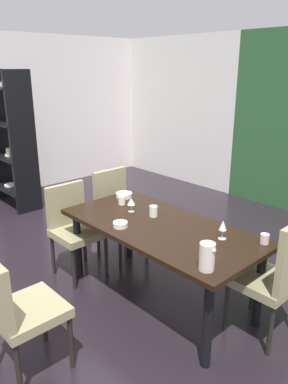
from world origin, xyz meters
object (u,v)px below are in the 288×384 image
at_px(display_shelf, 9,140).
at_px(pitcher_east, 207,256).
at_px(wine_glass_center, 131,202).
at_px(serving_bowl_right, 124,195).
at_px(cup_corner, 122,200).
at_px(dining_table, 160,234).
at_px(chair_left_near, 74,225).
at_px(cup_left, 153,211).
at_px(wine_glass_front, 223,226).
at_px(serving_bowl_south, 120,224).
at_px(chair_right_far, 275,274).
at_px(cup_north, 265,239).
at_px(chair_left_far, 117,209).
at_px(chair_head_near, 17,307).

height_order(display_shelf, pitcher_east, display_shelf).
xyz_separation_m(wine_glass_center, serving_bowl_right, (-0.35, 0.21, -0.07)).
bearing_deg(cup_corner, dining_table, -7.82).
height_order(dining_table, pitcher_east, pitcher_east).
relative_size(chair_left_near, cup_left, 9.13).
height_order(wine_glass_center, wine_glass_front, wine_glass_front).
xyz_separation_m(display_shelf, serving_bowl_south, (3.06, -0.42, -0.24)).
bearing_deg(display_shelf, cup_left, -1.10).
relative_size(wine_glass_front, cup_corner, 1.82).
height_order(chair_right_far, pitcher_east, chair_right_far).
distance_m(wine_glass_front, serving_bowl_south, 0.84).
distance_m(cup_corner, cup_north, 1.41).
distance_m(display_shelf, wine_glass_center, 2.86).
relative_size(chair_right_far, chair_left_near, 1.10).
xyz_separation_m(display_shelf, serving_bowl_right, (2.50, 0.08, -0.24)).
height_order(wine_glass_front, cup_left, wine_glass_front).
xyz_separation_m(chair_left_near, serving_bowl_south, (0.73, 0.01, 0.23)).
bearing_deg(chair_left_far, cup_corner, 58.48).
bearing_deg(dining_table, cup_corner, 172.18).
distance_m(wine_glass_center, cup_left, 0.24).
relative_size(wine_glass_center, serving_bowl_right, 0.76).
bearing_deg(cup_corner, chair_left_near, -131.15).
relative_size(chair_left_far, display_shelf, 0.48).
xyz_separation_m(wine_glass_center, cup_corner, (-0.20, 0.06, -0.05)).
xyz_separation_m(dining_table, wine_glass_front, (0.52, 0.17, 0.19)).
height_order(display_shelf, serving_bowl_south, display_shelf).
xyz_separation_m(chair_head_near, serving_bowl_right, (-0.73, 1.52, 0.23)).
xyz_separation_m(chair_right_far, serving_bowl_south, (-1.13, -0.55, 0.20)).
height_order(chair_left_far, chair_left_near, chair_left_far).
xyz_separation_m(display_shelf, pitcher_east, (3.98, -0.45, -0.17)).
height_order(chair_left_far, cup_corner, chair_left_far).
height_order(dining_table, wine_glass_center, wine_glass_center).
bearing_deg(wine_glass_front, chair_right_far, 15.42).
distance_m(dining_table, wine_glass_front, 0.58).
xyz_separation_m(chair_right_far, cup_north, (-0.14, 0.05, 0.22)).
height_order(chair_left_far, cup_left, chair_left_far).
bearing_deg(wine_glass_center, pitcher_east, -15.97).
bearing_deg(dining_table, chair_head_near, -91.11).
xyz_separation_m(chair_right_far, cup_left, (-1.11, -0.19, 0.23)).
bearing_deg(serving_bowl_right, dining_table, -17.27).
relative_size(wine_glass_center, pitcher_east, 0.67).
relative_size(chair_right_far, wine_glass_front, 6.51).
bearing_deg(serving_bowl_right, display_shelf, -178.12).
xyz_separation_m(chair_right_far, cup_corner, (-1.54, -0.20, 0.22)).
relative_size(serving_bowl_south, cup_corner, 1.46).
height_order(dining_table, chair_head_near, chair_head_near).
bearing_deg(serving_bowl_right, cup_corner, -45.65).
bearing_deg(pitcher_east, serving_bowl_south, 178.52).
distance_m(wine_glass_front, cup_left, 0.70).
relative_size(chair_left_far, serving_bowl_south, 7.76).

